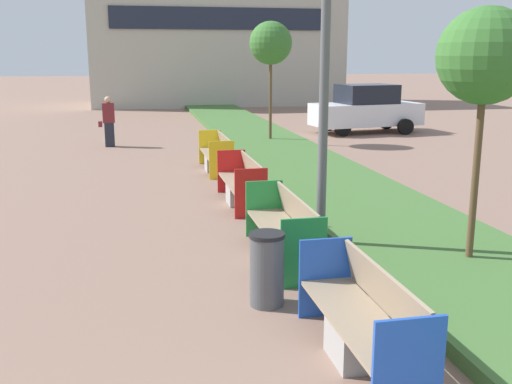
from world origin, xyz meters
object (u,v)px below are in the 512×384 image
at_px(bench_green_frame, 284,234).
at_px(sapling_tree_far, 271,44).
at_px(bench_blue_frame, 363,326).
at_px(bench_yellow_frame, 217,157).
at_px(bench_red_frame, 242,186).
at_px(parked_car_distant, 366,109).
at_px(litter_bin, 267,269).
at_px(pedestrian_walking, 109,121).
at_px(sapling_tree_near, 485,57).

distance_m(bench_green_frame, sapling_tree_far, 12.17).
distance_m(bench_blue_frame, bench_yellow_frame, 10.23).
relative_size(bench_red_frame, parked_car_distant, 0.52).
relative_size(litter_bin, sapling_tree_far, 0.22).
height_order(bench_blue_frame, bench_red_frame, same).
distance_m(bench_blue_frame, litter_bin, 1.65).
height_order(bench_blue_frame, bench_yellow_frame, same).
height_order(bench_blue_frame, bench_green_frame, same).
bearing_deg(bench_green_frame, bench_blue_frame, -90.05).
bearing_deg(litter_bin, pedestrian_walking, 99.44).
relative_size(bench_red_frame, sapling_tree_far, 0.56).
distance_m(bench_green_frame, bench_red_frame, 3.42).
xyz_separation_m(bench_blue_frame, bench_green_frame, (0.00, 3.15, 0.01)).
height_order(bench_green_frame, bench_yellow_frame, same).
bearing_deg(sapling_tree_near, pedestrian_walking, 112.44).
bearing_deg(bench_green_frame, parked_car_distant, 63.69).
relative_size(bench_yellow_frame, parked_car_distant, 0.51).
height_order(bench_yellow_frame, litter_bin, bench_yellow_frame).
bearing_deg(litter_bin, parked_car_distant, 64.22).
distance_m(litter_bin, parked_car_distant, 17.10).
distance_m(bench_green_frame, pedestrian_walking, 12.35).
xyz_separation_m(bench_red_frame, sapling_tree_near, (2.46, -4.39, 2.57)).
bearing_deg(parked_car_distant, sapling_tree_far, -161.44).
distance_m(sapling_tree_near, parked_car_distant, 15.51).
height_order(pedestrian_walking, parked_car_distant, parked_car_distant).
xyz_separation_m(bench_red_frame, bench_yellow_frame, (-0.00, 3.66, -0.00)).
xyz_separation_m(bench_green_frame, bench_red_frame, (-0.00, 3.42, -0.00)).
relative_size(bench_blue_frame, pedestrian_walking, 1.32).
distance_m(bench_blue_frame, pedestrian_walking, 15.43).
bearing_deg(pedestrian_walking, bench_red_frame, -71.37).
bearing_deg(bench_green_frame, bench_yellow_frame, 90.02).
xyz_separation_m(bench_green_frame, litter_bin, (-0.63, -1.63, 0.08)).
bearing_deg(bench_red_frame, sapling_tree_near, -60.71).
distance_m(bench_red_frame, sapling_tree_far, 9.00).
relative_size(bench_blue_frame, sapling_tree_far, 0.54).
xyz_separation_m(litter_bin, parked_car_distant, (7.44, 15.40, 0.46)).
bearing_deg(parked_car_distant, bench_yellow_frame, -144.07).
bearing_deg(bench_red_frame, bench_yellow_frame, 90.01).
bearing_deg(bench_green_frame, sapling_tree_near, -21.66).
distance_m(bench_blue_frame, sapling_tree_near, 4.17).
bearing_deg(litter_bin, bench_red_frame, 82.91).
bearing_deg(parked_car_distant, sapling_tree_near, -114.97).
xyz_separation_m(bench_yellow_frame, sapling_tree_near, (2.46, -8.06, 2.57)).
bearing_deg(sapling_tree_near, bench_yellow_frame, 107.01).
distance_m(bench_green_frame, parked_car_distant, 15.37).
xyz_separation_m(bench_blue_frame, bench_red_frame, (0.00, 6.56, 0.00)).
relative_size(bench_yellow_frame, pedestrian_walking, 1.36).
xyz_separation_m(bench_yellow_frame, pedestrian_walking, (-2.89, 4.92, 0.46)).
bearing_deg(parked_car_distant, litter_bin, -124.33).
distance_m(litter_bin, sapling_tree_near, 4.02).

